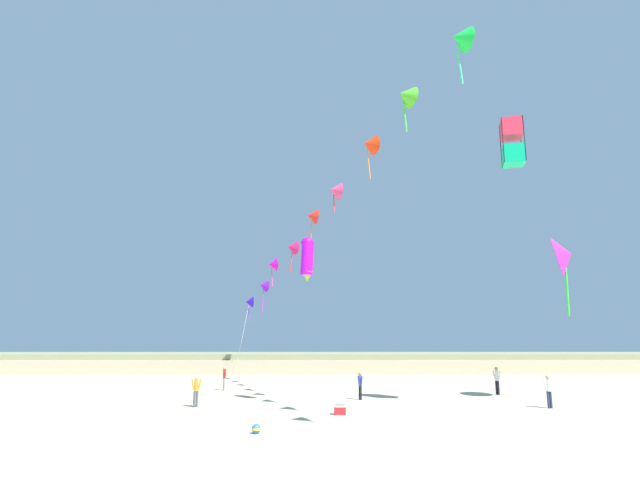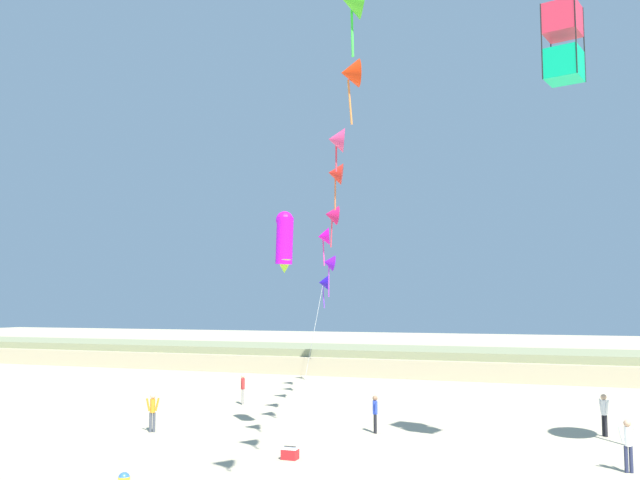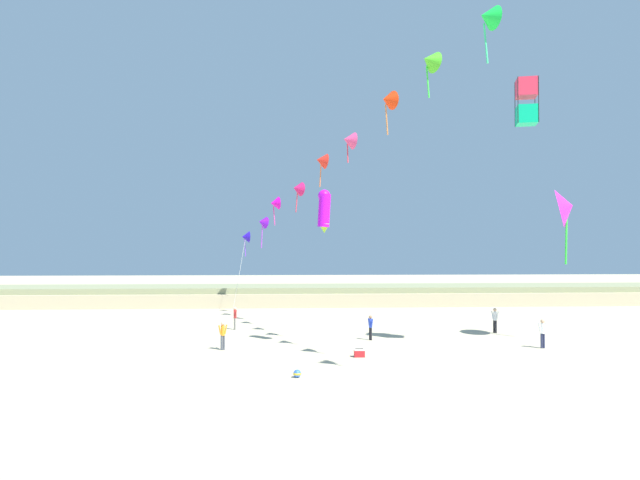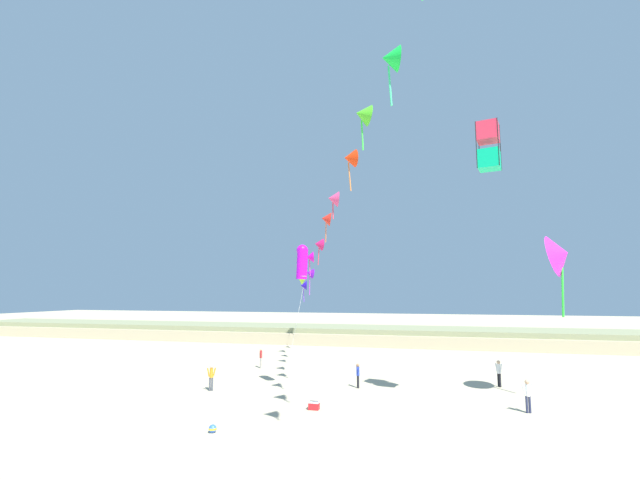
{
  "view_description": "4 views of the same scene",
  "coord_description": "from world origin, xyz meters",
  "views": [
    {
      "loc": [
        -0.11,
        -16.09,
        3.65
      ],
      "look_at": [
        0.1,
        13.82,
        9.54
      ],
      "focal_mm": 28.0,
      "sensor_mm": 36.0,
      "label": 1
    },
    {
      "loc": [
        10.75,
        -13.62,
        5.5
      ],
      "look_at": [
        2.22,
        9.16,
        7.84
      ],
      "focal_mm": 38.0,
      "sensor_mm": 36.0,
      "label": 2
    },
    {
      "loc": [
        -3.02,
        -21.62,
        5.7
      ],
      "look_at": [
        -1.08,
        9.67,
        6.37
      ],
      "focal_mm": 32.0,
      "sensor_mm": 36.0,
      "label": 3
    },
    {
      "loc": [
        7.27,
        -14.2,
        6.33
      ],
      "look_at": [
        1.39,
        9.19,
        9.32
      ],
      "focal_mm": 24.0,
      "sensor_mm": 36.0,
      "label": 4
    }
  ],
  "objects": [
    {
      "name": "beach_ball",
      "position": [
        -2.45,
        4.38,
        0.18
      ],
      "size": [
        0.36,
        0.36,
        0.36
      ],
      "color": "blue",
      "rests_on": "ground"
    },
    {
      "name": "person_mid_center",
      "position": [
        -6.67,
        20.65,
        0.97
      ],
      "size": [
        0.32,
        0.57,
        1.67
      ],
      "color": "gray",
      "rests_on": "ground"
    },
    {
      "name": "person_far_left",
      "position": [
        -6.63,
        11.96,
        0.96
      ],
      "size": [
        0.53,
        0.39,
        1.66
      ],
      "color": "#474C56",
      "rests_on": "ground"
    },
    {
      "name": "beach_cooler",
      "position": [
        1.03,
        9.26,
        0.21
      ],
      "size": [
        0.58,
        0.41,
        0.46
      ],
      "color": "red",
      "rests_on": "ground"
    },
    {
      "name": "kite_banner_string",
      "position": [
        0.34,
        16.52,
        12.45
      ],
      "size": [
        15.98,
        36.63,
        18.1
      ],
      "color": "#2913C0"
    },
    {
      "name": "large_kite_low_lead",
      "position": [
        -0.65,
        12.55,
        8.28
      ],
      "size": [
        1.11,
        1.1,
        2.63
      ],
      "color": "#CE0FF0"
    },
    {
      "name": "dune_ridge",
      "position": [
        0.0,
        41.32,
        0.99
      ],
      "size": [
        120.0,
        9.93,
        1.99
      ],
      "color": "tan",
      "rests_on": "ground"
    },
    {
      "name": "person_near_left",
      "position": [
        12.26,
        11.38,
        0.99
      ],
      "size": [
        0.6,
        0.23,
        1.72
      ],
      "color": "#282D4C",
      "rests_on": "ground"
    },
    {
      "name": "large_kite_mid_trail",
      "position": [
        10.7,
        9.78,
        14.26
      ],
      "size": [
        1.38,
        1.38,
        2.6
      ],
      "color": "#09C27F"
    },
    {
      "name": "person_near_right",
      "position": [
        2.54,
        15.12,
        0.92
      ],
      "size": [
        0.32,
        0.54,
        1.6
      ],
      "color": "black",
      "rests_on": "ground"
    },
    {
      "name": "person_far_right",
      "position": [
        11.79,
        17.79,
        1.01
      ],
      "size": [
        0.43,
        0.55,
        1.75
      ],
      "color": "black",
      "rests_on": "ground"
    }
  ]
}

